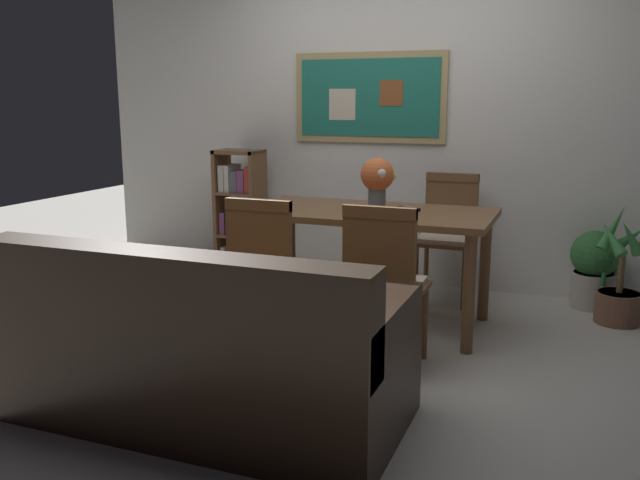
{
  "coord_description": "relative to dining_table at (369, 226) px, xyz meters",
  "views": [
    {
      "loc": [
        1.34,
        -3.47,
        1.43
      ],
      "look_at": [
        -0.02,
        0.01,
        0.65
      ],
      "focal_mm": 37.74,
      "sensor_mm": 36.0,
      "label": 1
    }
  ],
  "objects": [
    {
      "name": "wall_back_with_painting",
      "position": [
        -0.1,
        1.09,
        0.66
      ],
      "size": [
        5.2,
        0.14,
        2.6
      ],
      "color": "silver",
      "rests_on": "ground_plane"
    },
    {
      "name": "flower_vase",
      "position": [
        0.05,
        -0.01,
        0.31
      ],
      "size": [
        0.22,
        0.21,
        0.34
      ],
      "color": "slate",
      "rests_on": "dining_table"
    },
    {
      "name": "dining_chair_near_left",
      "position": [
        -0.36,
        -0.75,
        -0.11
      ],
      "size": [
        0.4,
        0.41,
        0.91
      ],
      "color": "brown",
      "rests_on": "ground_plane"
    },
    {
      "name": "tv_remote",
      "position": [
        0.23,
        0.09,
        0.11
      ],
      "size": [
        0.16,
        0.11,
        0.02
      ],
      "color": "black",
      "rests_on": "dining_table"
    },
    {
      "name": "potted_palm",
      "position": [
        1.53,
        0.58,
        -0.38
      ],
      "size": [
        0.36,
        0.36,
        0.77
      ],
      "color": "brown",
      "rests_on": "ground_plane"
    },
    {
      "name": "leather_couch",
      "position": [
        -0.3,
        -1.59,
        -0.33
      ],
      "size": [
        1.8,
        0.84,
        0.84
      ],
      "color": "black",
      "rests_on": "ground_plane"
    },
    {
      "name": "potted_ivy",
      "position": [
        1.37,
        0.88,
        -0.36
      ],
      "size": [
        0.33,
        0.34,
        0.55
      ],
      "color": "#B2ADA3",
      "rests_on": "ground_plane"
    },
    {
      "name": "dining_chair_far_right",
      "position": [
        0.37,
        0.73,
        -0.11
      ],
      "size": [
        0.4,
        0.41,
        0.91
      ],
      "color": "brown",
      "rests_on": "ground_plane"
    },
    {
      "name": "dining_table",
      "position": [
        0.0,
        0.0,
        0.0
      ],
      "size": [
        1.55,
        0.8,
        0.74
      ],
      "color": "brown",
      "rests_on": "ground_plane"
    },
    {
      "name": "dining_chair_near_right",
      "position": [
        0.31,
        -0.75,
        -0.11
      ],
      "size": [
        0.4,
        0.41,
        0.91
      ],
      "color": "brown",
      "rests_on": "ground_plane"
    },
    {
      "name": "bookshelf",
      "position": [
        -1.33,
        0.76,
        -0.15
      ],
      "size": [
        0.36,
        0.28,
        1.04
      ],
      "color": "brown",
      "rests_on": "ground_plane"
    },
    {
      "name": "ground_plane",
      "position": [
        -0.09,
        -0.58,
        -0.64
      ],
      "size": [
        12.0,
        12.0,
        0.0
      ],
      "primitive_type": "plane",
      "color": "#B7B2A8"
    }
  ]
}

